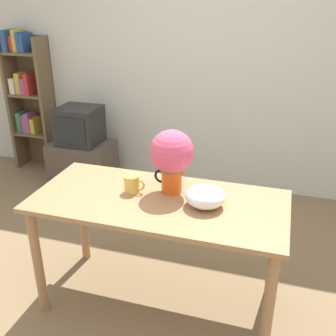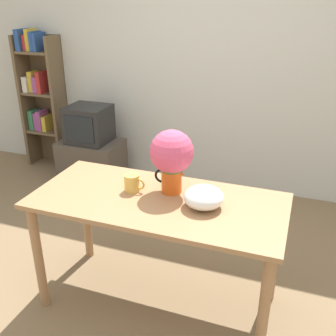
{
  "view_description": "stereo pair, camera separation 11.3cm",
  "coord_description": "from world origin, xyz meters",
  "px_view_note": "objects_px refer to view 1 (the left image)",
  "views": [
    {
      "loc": [
        0.79,
        -1.94,
        1.92
      ],
      "look_at": [
        0.16,
        0.15,
        0.94
      ],
      "focal_mm": 42.0,
      "sensor_mm": 36.0,
      "label": 1
    },
    {
      "loc": [
        0.9,
        -1.91,
        1.92
      ],
      "look_at": [
        0.16,
        0.15,
        0.94
      ],
      "focal_mm": 42.0,
      "sensor_mm": 36.0,
      "label": 2
    }
  ],
  "objects_px": {
    "tv_set": "(79,125)",
    "coffee_mug": "(132,184)",
    "flower_vase": "(172,156)",
    "white_bowl": "(205,196)"
  },
  "relations": [
    {
      "from": "tv_set",
      "to": "flower_vase",
      "type": "bearing_deg",
      "value": -44.18
    },
    {
      "from": "flower_vase",
      "to": "white_bowl",
      "type": "height_order",
      "value": "flower_vase"
    },
    {
      "from": "coffee_mug",
      "to": "white_bowl",
      "type": "xyz_separation_m",
      "value": [
        0.47,
        -0.04,
        0.01
      ]
    },
    {
      "from": "flower_vase",
      "to": "white_bowl",
      "type": "distance_m",
      "value": 0.32
    },
    {
      "from": "flower_vase",
      "to": "white_bowl",
      "type": "xyz_separation_m",
      "value": [
        0.24,
        -0.12,
        -0.17
      ]
    },
    {
      "from": "coffee_mug",
      "to": "tv_set",
      "type": "distance_m",
      "value": 1.85
    },
    {
      "from": "coffee_mug",
      "to": "flower_vase",
      "type": "bearing_deg",
      "value": 17.86
    },
    {
      "from": "flower_vase",
      "to": "coffee_mug",
      "type": "height_order",
      "value": "flower_vase"
    },
    {
      "from": "flower_vase",
      "to": "coffee_mug",
      "type": "xyz_separation_m",
      "value": [
        -0.23,
        -0.07,
        -0.18
      ]
    },
    {
      "from": "tv_set",
      "to": "coffee_mug",
      "type": "bearing_deg",
      "value": -50.9
    }
  ]
}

